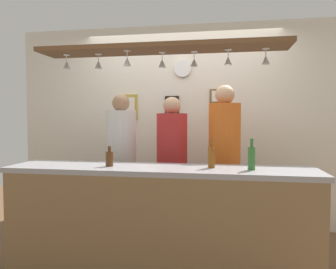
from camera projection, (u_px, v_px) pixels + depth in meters
ground_plane at (166, 258)px, 3.22m from camera, size 8.00×8.00×0.00m
back_wall at (181, 126)px, 4.24m from camera, size 4.40×0.06×2.60m
bar_counter at (156, 207)px, 2.69m from camera, size 2.70×0.55×0.97m
overhead_glass_rack at (160, 49)px, 2.83m from camera, size 2.20×0.36×0.04m
hanging_wineglass_far_left at (67, 65)px, 2.99m from camera, size 0.07×0.07×0.13m
hanging_wineglass_left at (98, 64)px, 2.97m from camera, size 0.07×0.07×0.13m
hanging_wineglass_center_left at (127, 61)px, 2.82m from camera, size 0.07×0.07×0.13m
hanging_wineglass_center at (162, 63)px, 2.89m from camera, size 0.07×0.07×0.13m
hanging_wineglass_center_right at (194, 62)px, 2.85m from camera, size 0.07×0.07×0.13m
hanging_wineglass_right at (228, 60)px, 2.77m from camera, size 0.07×0.07×0.13m
hanging_wineglass_far_right at (266, 59)px, 2.73m from camera, size 0.07×0.07×0.13m
person_left_white_patterned_shirt at (121, 153)px, 3.68m from camera, size 0.34×0.34×1.67m
person_middle_red_shirt at (172, 156)px, 3.58m from camera, size 0.34×0.34×1.63m
person_right_orange_shirt at (224, 150)px, 3.47m from camera, size 0.34×0.34×1.75m
bottle_beer_brown_stubby at (109, 158)px, 2.87m from camera, size 0.07×0.07×0.18m
bottle_beer_green_import at (252, 157)px, 2.67m from camera, size 0.06×0.06×0.26m
bottle_beer_amber_tall at (211, 156)px, 2.78m from camera, size 0.06×0.06×0.26m
picture_frame_upper_small at (218, 96)px, 4.09m from camera, size 0.22×0.02×0.18m
picture_frame_caricature at (128, 107)px, 4.31m from camera, size 0.26×0.02×0.34m
picture_frame_lower_pair at (221, 114)px, 4.10m from camera, size 0.30×0.02×0.18m
picture_frame_crest at (172, 106)px, 4.20m from camera, size 0.18×0.02×0.26m
wall_clock at (183, 68)px, 4.15m from camera, size 0.22×0.03×0.22m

